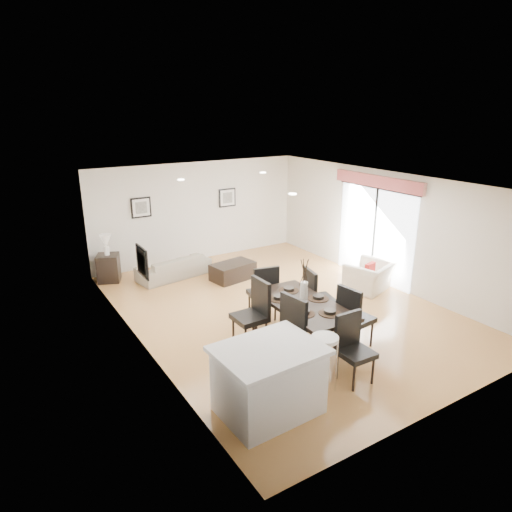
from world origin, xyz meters
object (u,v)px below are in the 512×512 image
armchair (369,276)px  dining_chair_head (352,344)px  kitchen_island (269,380)px  bar_stool (325,344)px  sofa (174,267)px  side_table (109,268)px  dining_chair_wfar (255,309)px  dining_chair_enear (353,314)px  dining_chair_efar (315,294)px  coffee_table (233,271)px  dining_table (303,307)px  dining_chair_foot (264,290)px  dining_chair_wnear (287,331)px

armchair → dining_chair_head: 3.84m
armchair → kitchen_island: (-4.45, -2.49, 0.17)m
bar_stool → sofa: bearing=90.7°
armchair → side_table: size_ratio=1.53×
sofa → dining_chair_wfar: dining_chair_wfar is taller
side_table → kitchen_island: bearing=-85.1°
dining_chair_enear → bar_stool: bearing=114.0°
armchair → dining_chair_efar: dining_chair_efar is taller
coffee_table → dining_chair_wfar: bearing=-121.9°
kitchen_island → armchair: bearing=27.2°
side_table → bar_stool: bearing=-76.3°
dining_table → dining_chair_head: bearing=-87.6°
coffee_table → sofa: bearing=132.7°
dining_chair_foot → side_table: dining_chair_foot is taller
armchair → dining_chair_head: (-2.91, -2.50, 0.28)m
dining_chair_wnear → dining_chair_enear: dining_chair_wnear is taller
side_table → dining_chair_efar: bearing=-58.4°
side_table → bar_stool: 6.49m
side_table → kitchen_island: (0.54, -6.29, 0.17)m
dining_chair_enear → armchair: bearing=-57.3°
dining_chair_foot → bar_stool: bearing=89.7°
dining_chair_wnear → side_table: dining_chair_wnear is taller
dining_chair_wnear → dining_chair_foot: size_ratio=1.08×
dining_chair_efar → sofa: bearing=32.1°
dining_chair_enear → sofa: bearing=8.9°
coffee_table → bar_stool: bearing=-112.7°
dining_chair_wnear → coffee_table: dining_chair_wnear is taller
dining_chair_foot → side_table: 4.35m
dining_chair_foot → side_table: size_ratio=1.71×
dining_chair_efar → dining_chair_head: (-0.70, -1.76, -0.03)m
dining_chair_wnear → coffee_table: 4.26m
dining_chair_wnear → dining_chair_efar: bearing=117.2°
dining_chair_foot → coffee_table: 2.43m
sofa → armchair: bearing=128.5°
dining_chair_head → coffee_table: 4.84m
dining_chair_wnear → kitchen_island: 1.15m
dining_chair_efar → bar_stool: bearing=157.9°
sofa → dining_chair_wnear: bearing=79.9°
dining_chair_efar → coffee_table: dining_chair_efar is taller
dining_table → side_table: size_ratio=3.02×
side_table → armchair: bearing=-37.3°
dining_chair_wfar → dining_chair_enear: size_ratio=1.05×
kitchen_island → bar_stool: kitchen_island is taller
side_table → coffee_table: bearing=-29.6°
armchair → kitchen_island: size_ratio=0.71×
dining_chair_efar → side_table: dining_chair_efar is taller
dining_table → side_table: 5.49m
armchair → coffee_table: armchair is taller
dining_chair_wfar → dining_chair_foot: dining_chair_wfar is taller
dining_chair_wfar → dining_chair_wnear: bearing=-0.6°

